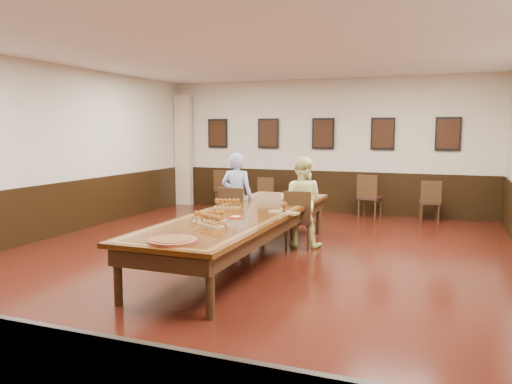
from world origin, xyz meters
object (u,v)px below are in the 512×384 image
at_px(spare_chair_d, 430,201).
at_px(spare_chair_b, 267,194).
at_px(spare_chair_a, 226,189).
at_px(carved_platter, 173,241).
at_px(chair_woman, 300,219).
at_px(spare_chair_c, 370,196).
at_px(chair_man, 235,214).
at_px(conference_table, 244,221).
at_px(person_man, 237,197).
at_px(person_woman, 301,202).

bearing_deg(spare_chair_d, spare_chair_b, -8.25).
height_order(spare_chair_b, spare_chair_d, spare_chair_d).
distance_m(spare_chair_a, carved_platter, 7.31).
bearing_deg(spare_chair_d, spare_chair_a, -10.86).
relative_size(chair_woman, spare_chair_c, 0.99).
distance_m(spare_chair_c, spare_chair_d, 1.28).
bearing_deg(carved_platter, spare_chair_b, 101.15).
bearing_deg(chair_man, spare_chair_b, -82.72).
bearing_deg(spare_chair_d, conference_table, 52.24).
height_order(spare_chair_b, spare_chair_c, spare_chair_c).
height_order(chair_woman, conference_table, chair_woman).
relative_size(spare_chair_d, person_man, 0.57).
relative_size(spare_chair_a, spare_chair_b, 1.14).
bearing_deg(spare_chair_d, person_woman, 50.05).
xyz_separation_m(spare_chair_c, person_woman, (-0.68, -3.25, 0.27)).
relative_size(spare_chair_c, person_woman, 0.65).
xyz_separation_m(chair_man, chair_woman, (1.19, 0.02, -0.01)).
height_order(spare_chair_a, carved_platter, spare_chair_a).
distance_m(chair_woman, person_man, 1.23).
distance_m(chair_man, spare_chair_c, 3.85).
height_order(spare_chair_a, spare_chair_b, spare_chair_a).
xyz_separation_m(person_man, carved_platter, (0.71, -3.41, -0.02)).
distance_m(spare_chair_d, person_woman, 3.80).
distance_m(spare_chair_a, person_man, 3.90).
relative_size(chair_man, chair_woman, 1.01).
height_order(person_woman, conference_table, person_woman).
height_order(chair_woman, carved_platter, chair_woman).
distance_m(chair_woman, person_woman, 0.30).
relative_size(spare_chair_c, spare_chair_d, 1.09).
xyz_separation_m(spare_chair_b, spare_chair_c, (2.47, 0.04, 0.07)).
distance_m(spare_chair_a, spare_chair_b, 1.22).
bearing_deg(spare_chair_c, chair_man, 72.10).
height_order(spare_chair_b, person_woman, person_woman).
bearing_deg(conference_table, person_man, 117.76).
distance_m(chair_man, chair_woman, 1.19).
relative_size(spare_chair_a, person_woman, 0.63).
bearing_deg(chair_woman, spare_chair_b, -65.10).
height_order(chair_woman, spare_chair_c, spare_chair_c).
xyz_separation_m(chair_woman, person_man, (-1.19, 0.08, 0.30)).
distance_m(chair_man, person_woman, 1.22).
distance_m(chair_man, conference_table, 1.31).
distance_m(chair_man, person_man, 0.31).
bearing_deg(spare_chair_c, spare_chair_b, 11.89).
xyz_separation_m(spare_chair_d, conference_table, (-2.49, -4.51, 0.16)).
xyz_separation_m(spare_chair_a, spare_chair_d, (4.95, -0.17, -0.03)).
height_order(spare_chair_c, spare_chair_d, spare_chair_c).
relative_size(chair_woman, carved_platter, 1.53).
bearing_deg(conference_table, spare_chair_c, 74.94).
height_order(conference_table, carved_platter, carved_platter).
relative_size(chair_man, carved_platter, 1.55).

